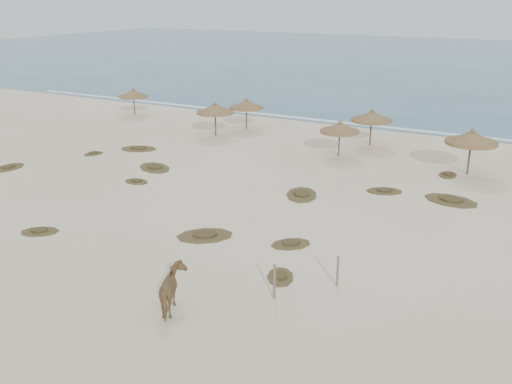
# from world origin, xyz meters

# --- Properties ---
(ground) EXTENTS (160.00, 160.00, 0.00)m
(ground) POSITION_xyz_m (0.00, 0.00, 0.00)
(ground) COLOR beige
(ground) RESTS_ON ground
(ocean) EXTENTS (200.00, 100.00, 0.01)m
(ocean) POSITION_xyz_m (0.00, 75.00, 0.00)
(ocean) COLOR #265773
(ocean) RESTS_ON ground
(foam_line) EXTENTS (70.00, 0.60, 0.01)m
(foam_line) POSITION_xyz_m (0.00, 26.00, 0.00)
(foam_line) COLOR white
(foam_line) RESTS_ON ground
(palapa_0) EXTENTS (2.58, 2.58, 2.41)m
(palapa_0) POSITION_xyz_m (-18.12, 20.34, 1.87)
(palapa_0) COLOR #4F3A28
(palapa_0) RESTS_ON ground
(palapa_1) EXTENTS (3.27, 3.27, 2.62)m
(palapa_1) POSITION_xyz_m (-7.75, 17.15, 2.03)
(palapa_1) COLOR #4F3A28
(palapa_1) RESTS_ON ground
(palapa_2) EXTENTS (3.20, 3.20, 2.48)m
(palapa_2) POSITION_xyz_m (-6.84, 20.30, 1.93)
(palapa_2) COLOR #4F3A28
(palapa_2) RESTS_ON ground
(palapa_3) EXTENTS (3.25, 3.25, 2.65)m
(palapa_3) POSITION_xyz_m (3.34, 19.91, 2.05)
(palapa_3) COLOR #4F3A28
(palapa_3) RESTS_ON ground
(palapa_4) EXTENTS (3.28, 3.28, 2.42)m
(palapa_4) POSITION_xyz_m (2.35, 16.26, 1.88)
(palapa_4) COLOR #4F3A28
(palapa_4) RESTS_ON ground
(palapa_5) EXTENTS (3.48, 3.48, 2.82)m
(palapa_5) POSITION_xyz_m (10.51, 16.11, 2.19)
(palapa_5) COLOR #4F3A28
(palapa_5) RESTS_ON ground
(horse) EXTENTS (1.61, 2.01, 1.55)m
(horse) POSITION_xyz_m (4.23, -4.72, 0.77)
(horse) COLOR olive
(horse) RESTS_ON ground
(fence_post_near) EXTENTS (0.10, 0.10, 1.31)m
(fence_post_near) POSITION_xyz_m (6.87, -2.38, 0.66)
(fence_post_near) COLOR #6E6652
(fence_post_near) RESTS_ON ground
(fence_post_far) EXTENTS (0.11, 0.11, 1.21)m
(fence_post_far) POSITION_xyz_m (8.51, -0.50, 0.60)
(fence_post_far) COLOR #6E6652
(fence_post_far) RESTS_ON ground
(scrub_0) EXTENTS (1.51, 2.19, 0.16)m
(scrub_0) POSITION_xyz_m (-14.56, 4.07, 0.05)
(scrub_0) COLOR brown
(scrub_0) RESTS_ON ground
(scrub_1) EXTENTS (3.03, 2.66, 0.16)m
(scrub_1) POSITION_xyz_m (-6.62, 8.27, 0.05)
(scrub_1) COLOR brown
(scrub_1) RESTS_ON ground
(scrub_2) EXTENTS (1.48, 0.97, 0.16)m
(scrub_2) POSITION_xyz_m (-5.86, 5.61, 0.05)
(scrub_2) COLOR brown
(scrub_2) RESTS_ON ground
(scrub_3) EXTENTS (2.44, 2.93, 0.16)m
(scrub_3) POSITION_xyz_m (3.34, 8.01, 0.05)
(scrub_3) COLOR brown
(scrub_3) RESTS_ON ground
(scrub_4) EXTENTS (2.04, 2.06, 0.16)m
(scrub_4) POSITION_xyz_m (5.48, 2.01, 0.05)
(scrub_4) COLOR brown
(scrub_4) RESTS_ON ground
(scrub_5) EXTENTS (3.10, 2.34, 0.16)m
(scrub_5) POSITION_xyz_m (10.53, 10.82, 0.05)
(scrub_5) COLOR brown
(scrub_5) RESTS_ON ground
(scrub_6) EXTENTS (2.88, 2.33, 0.16)m
(scrub_6) POSITION_xyz_m (-10.39, 11.36, 0.05)
(scrub_6) COLOR brown
(scrub_6) RESTS_ON ground
(scrub_7) EXTENTS (2.30, 1.97, 0.16)m
(scrub_7) POSITION_xyz_m (7.06, 10.66, 0.05)
(scrub_7) COLOR brown
(scrub_7) RESTS_ON ground
(scrub_8) EXTENTS (1.22, 1.54, 0.16)m
(scrub_8) POSITION_xyz_m (-12.23, 8.94, 0.05)
(scrub_8) COLOR brown
(scrub_8) RESTS_ON ground
(scrub_9) EXTENTS (2.98, 2.84, 0.16)m
(scrub_9) POSITION_xyz_m (1.75, 1.03, 0.05)
(scrub_9) COLOR brown
(scrub_9) RESTS_ON ground
(scrub_10) EXTENTS (1.03, 1.56, 0.16)m
(scrub_10) POSITION_xyz_m (9.55, 15.26, 0.05)
(scrub_10) COLOR brown
(scrub_10) RESTS_ON ground
(scrub_11) EXTENTS (2.01, 1.82, 0.16)m
(scrub_11) POSITION_xyz_m (-5.07, -2.10, 0.05)
(scrub_11) COLOR brown
(scrub_11) RESTS_ON ground
(scrub_12) EXTENTS (1.57, 1.82, 0.16)m
(scrub_12) POSITION_xyz_m (6.39, -0.89, 0.05)
(scrub_12) COLOR brown
(scrub_12) RESTS_ON ground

